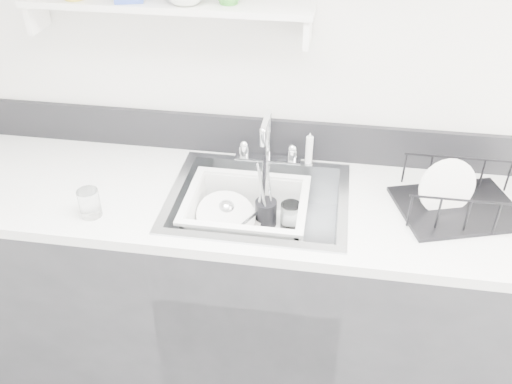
% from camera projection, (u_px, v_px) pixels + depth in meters
% --- Properties ---
extents(room_shell, '(3.50, 3.00, 2.60)m').
position_uv_depth(room_shell, '(182.00, 100.00, 0.85)').
color(room_shell, silver).
rests_on(room_shell, ground).
extents(counter_run, '(3.20, 0.62, 0.92)m').
position_uv_depth(counter_run, '(258.00, 289.00, 2.20)').
color(counter_run, '#28282B').
rests_on(counter_run, ground).
extents(backsplash, '(3.20, 0.02, 0.16)m').
position_uv_depth(backsplash, '(270.00, 138.00, 2.13)').
color(backsplash, black).
rests_on(backsplash, counter_run).
extents(sink, '(0.64, 0.52, 0.20)m').
position_uv_depth(sink, '(258.00, 217.00, 1.99)').
color(sink, silver).
rests_on(sink, counter_run).
extents(faucet, '(0.26, 0.18, 0.23)m').
position_uv_depth(faucet, '(268.00, 149.00, 2.10)').
color(faucet, silver).
rests_on(faucet, counter_run).
extents(side_sprayer, '(0.03, 0.03, 0.14)m').
position_uv_depth(side_sprayer, '(309.00, 148.00, 2.08)').
color(side_sprayer, white).
rests_on(side_sprayer, counter_run).
extents(wall_shelf, '(1.00, 0.16, 0.12)m').
position_uv_depth(wall_shelf, '(166.00, 7.00, 1.83)').
color(wall_shelf, silver).
rests_on(wall_shelf, room_shell).
extents(wash_tub, '(0.50, 0.44, 0.17)m').
position_uv_depth(wash_tub, '(246.00, 217.00, 1.98)').
color(wash_tub, white).
rests_on(wash_tub, sink).
extents(plate_stack, '(0.27, 0.26, 0.10)m').
position_uv_depth(plate_stack, '(228.00, 222.00, 2.02)').
color(plate_stack, white).
rests_on(plate_stack, wash_tub).
extents(utensil_cup, '(0.08, 0.08, 0.28)m').
position_uv_depth(utensil_cup, '(266.00, 211.00, 2.03)').
color(utensil_cup, black).
rests_on(utensil_cup, wash_tub).
extents(ladle, '(0.30, 0.18, 0.08)m').
position_uv_depth(ladle, '(243.00, 218.00, 2.03)').
color(ladle, silver).
rests_on(ladle, wash_tub).
extents(tumbler_in_tub, '(0.09, 0.09, 0.11)m').
position_uv_depth(tumbler_in_tub, '(291.00, 216.00, 2.01)').
color(tumbler_in_tub, white).
rests_on(tumbler_in_tub, wash_tub).
extents(tumbler_counter, '(0.09, 0.09, 0.10)m').
position_uv_depth(tumbler_counter, '(89.00, 203.00, 1.83)').
color(tumbler_counter, white).
rests_on(tumbler_counter, counter_run).
extents(dish_rack, '(0.48, 0.41, 0.14)m').
position_uv_depth(dish_rack, '(461.00, 193.00, 1.84)').
color(dish_rack, black).
rests_on(dish_rack, counter_run).
extents(bowl_small, '(0.13, 0.13, 0.03)m').
position_uv_depth(bowl_small, '(274.00, 243.00, 1.95)').
color(bowl_small, white).
rests_on(bowl_small, wash_tub).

